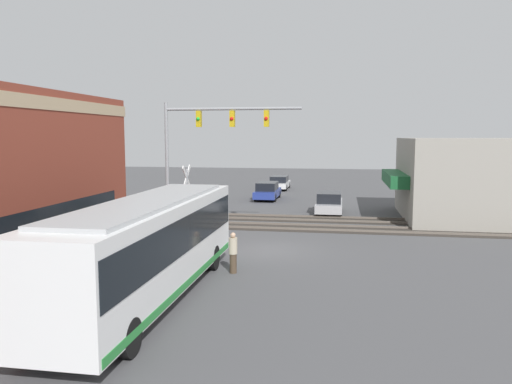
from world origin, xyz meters
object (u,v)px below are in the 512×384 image
Objects in this scene: parked_car_blue at (267,191)px; crossing_signal at (187,192)px; city_bus at (150,244)px; pedestrian_near_bus at (233,253)px; parked_car_silver at (329,204)px; parked_car_white at (279,183)px.

crossing_signal is at bearing 171.41° from parked_car_blue.
crossing_signal reaches higher than city_bus.
crossing_signal is at bearing 11.55° from city_bus.
crossing_signal reaches higher than pedestrian_near_bus.
crossing_signal is at bearing 137.34° from parked_car_silver.
city_bus is 26.58m from parked_car_blue.
city_bus is 2.58× the size of parked_car_blue.
city_bus is at bearing 180.00° from parked_car_blue.
parked_car_blue is (6.91, 5.40, 0.00)m from parked_car_silver.
pedestrian_near_bus reaches higher than parked_car_blue.
parked_car_silver is 16.15m from parked_car_white.
pedestrian_near_bus is at bearing -174.94° from parked_car_blue.
pedestrian_near_bus is (3.56, -2.04, -1.03)m from city_bus.
parked_car_white is at bearing -0.00° from city_bus.
parked_car_blue is (26.56, 0.00, -1.15)m from city_bus.
crossing_signal is 2.32× the size of pedestrian_near_bus.
parked_car_white is (23.59, -2.31, -1.64)m from crossing_signal.
pedestrian_near_bus is at bearing -29.79° from city_bus.
parked_car_blue is 2.88× the size of pedestrian_near_bus.
parked_car_silver is at bearing -160.47° from parked_car_white.
parked_car_blue is 8.32m from parked_car_white.
crossing_signal is 0.84× the size of parked_car_silver.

